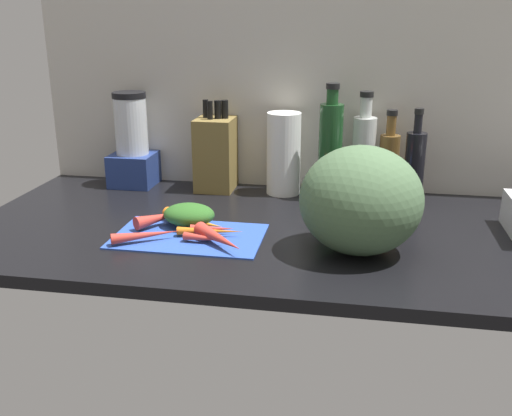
# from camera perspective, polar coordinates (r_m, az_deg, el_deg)

# --- Properties ---
(ground_plane) EXTENTS (1.70, 0.80, 0.03)m
(ground_plane) POSITION_cam_1_polar(r_m,az_deg,el_deg) (1.51, 3.70, -2.42)
(ground_plane) COLOR black
(wall_back) EXTENTS (1.70, 0.03, 0.60)m
(wall_back) POSITION_cam_1_polar(r_m,az_deg,el_deg) (1.81, 5.33, 11.36)
(wall_back) COLOR #BCB7AD
(wall_back) RESTS_ON ground_plane
(cutting_board) EXTENTS (0.37, 0.23, 0.01)m
(cutting_board) POSITION_cam_1_polar(r_m,az_deg,el_deg) (1.44, -6.64, -2.71)
(cutting_board) COLOR #2D51B7
(cutting_board) RESTS_ON ground_plane
(carrot_0) EXTENTS (0.12, 0.13, 0.03)m
(carrot_0) POSITION_cam_1_polar(r_m,az_deg,el_deg) (1.51, -9.48, -0.95)
(carrot_0) COLOR red
(carrot_0) RESTS_ON cutting_board
(carrot_1) EXTENTS (0.12, 0.06, 0.03)m
(carrot_1) POSITION_cam_1_polar(r_m,az_deg,el_deg) (1.47, -5.40, -1.51)
(carrot_1) COLOR orange
(carrot_1) RESTS_ON cutting_board
(carrot_2) EXTENTS (0.16, 0.10, 0.03)m
(carrot_2) POSITION_cam_1_polar(r_m,az_deg,el_deg) (1.41, -10.86, -2.64)
(carrot_2) COLOR red
(carrot_2) RESTS_ON cutting_board
(carrot_3) EXTENTS (0.12, 0.10, 0.03)m
(carrot_3) POSITION_cam_1_polar(r_m,az_deg,el_deg) (1.51, -7.39, -1.00)
(carrot_3) COLOR orange
(carrot_3) RESTS_ON cutting_board
(carrot_4) EXTENTS (0.15, 0.14, 0.04)m
(carrot_4) POSITION_cam_1_polar(r_m,az_deg,el_deg) (1.36, -3.67, -3.02)
(carrot_4) COLOR red
(carrot_4) RESTS_ON cutting_board
(carrot_5) EXTENTS (0.11, 0.03, 0.02)m
(carrot_5) POSITION_cam_1_polar(r_m,az_deg,el_deg) (1.38, -5.09, -2.98)
(carrot_5) COLOR red
(carrot_5) RESTS_ON cutting_board
(carrot_6) EXTENTS (0.11, 0.04, 0.02)m
(carrot_6) POSITION_cam_1_polar(r_m,az_deg,el_deg) (1.44, -4.36, -2.05)
(carrot_6) COLOR red
(carrot_6) RESTS_ON cutting_board
(carrot_7) EXTENTS (0.16, 0.04, 0.02)m
(carrot_7) POSITION_cam_1_polar(r_m,az_deg,el_deg) (1.43, -4.57, -2.30)
(carrot_7) COLOR orange
(carrot_7) RESTS_ON cutting_board
(carrot_greens_pile) EXTENTS (0.13, 0.10, 0.06)m
(carrot_greens_pile) POSITION_cam_1_polar(r_m,az_deg,el_deg) (1.49, -6.64, -0.65)
(carrot_greens_pile) COLOR #2D6023
(carrot_greens_pile) RESTS_ON cutting_board
(winter_squash) EXTENTS (0.28, 0.26, 0.25)m
(winter_squash) POSITION_cam_1_polar(r_m,az_deg,el_deg) (1.32, 10.31, 0.73)
(winter_squash) COLOR #4C6B47
(winter_squash) RESTS_ON ground_plane
(knife_block) EXTENTS (0.11, 0.13, 0.28)m
(knife_block) POSITION_cam_1_polar(r_m,az_deg,el_deg) (1.80, -4.00, 5.43)
(knife_block) COLOR olive
(knife_block) RESTS_ON ground_plane
(blender_appliance) EXTENTS (0.14, 0.14, 0.30)m
(blender_appliance) POSITION_cam_1_polar(r_m,az_deg,el_deg) (1.88, -12.13, 6.04)
(blender_appliance) COLOR navy
(blender_appliance) RESTS_ON ground_plane
(paper_towel_roll) EXTENTS (0.10, 0.10, 0.25)m
(paper_towel_roll) POSITION_cam_1_polar(r_m,az_deg,el_deg) (1.76, 2.75, 5.39)
(paper_towel_roll) COLOR white
(paper_towel_roll) RESTS_ON ground_plane
(bottle_0) EXTENTS (0.07, 0.07, 0.34)m
(bottle_0) POSITION_cam_1_polar(r_m,az_deg,el_deg) (1.71, 7.35, 5.76)
(bottle_0) COLOR #19421E
(bottle_0) RESTS_ON ground_plane
(bottle_1) EXTENTS (0.07, 0.07, 0.31)m
(bottle_1) POSITION_cam_1_polar(r_m,az_deg,el_deg) (1.76, 10.56, 5.34)
(bottle_1) COLOR silver
(bottle_1) RESTS_ON ground_plane
(bottle_2) EXTENTS (0.06, 0.06, 0.26)m
(bottle_2) POSITION_cam_1_polar(r_m,az_deg,el_deg) (1.77, 12.97, 4.41)
(bottle_2) COLOR brown
(bottle_2) RESTS_ON ground_plane
(bottle_3) EXTENTS (0.06, 0.06, 0.27)m
(bottle_3) POSITION_cam_1_polar(r_m,az_deg,el_deg) (1.74, 15.39, 4.10)
(bottle_3) COLOR black
(bottle_3) RESTS_ON ground_plane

